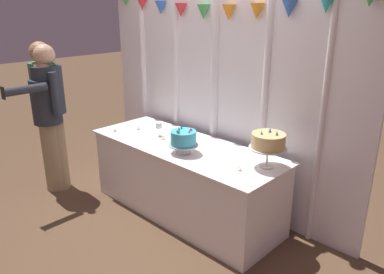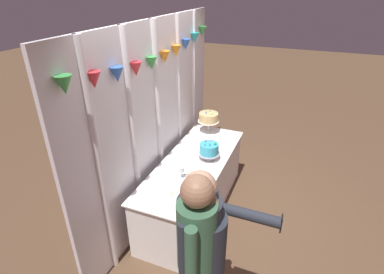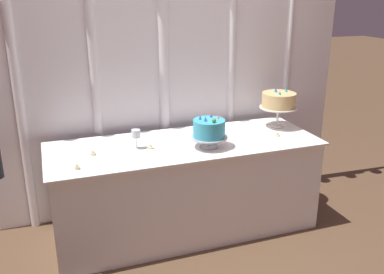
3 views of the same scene
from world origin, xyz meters
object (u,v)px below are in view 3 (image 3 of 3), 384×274
wine_glass (136,135)px  tealight_near_left (93,154)px  tealight_far_right (278,135)px  tealight_far_left (77,167)px  cake_table (185,187)px  cake_display_nearright (279,101)px  cake_display_nearleft (209,130)px  tealight_near_right (151,147)px

wine_glass → tealight_near_left: bearing=-177.0°
wine_glass → tealight_far_right: wine_glass is taller
tealight_near_left → tealight_far_right: bearing=-3.4°
tealight_near_left → tealight_far_left: bearing=-120.5°
cake_table → wine_glass: wine_glass is taller
cake_table → cake_display_nearright: 1.07m
cake_display_nearleft → tealight_near_left: (-0.84, 0.14, -0.13)m
tealight_far_left → tealight_near_right: 0.59m
cake_display_nearright → tealight_near_right: cake_display_nearright is taller
tealight_far_right → tealight_near_right: bearing=176.0°
cake_table → cake_display_nearright: size_ratio=6.19×
cake_table → tealight_far_left: bearing=-164.3°
cake_table → wine_glass: size_ratio=14.17×
cake_display_nearright → tealight_near_left: cake_display_nearright is taller
tealight_near_left → wine_glass: bearing=3.0°
wine_glass → tealight_near_right: (0.10, -0.03, -0.10)m
tealight_far_right → wine_glass: bearing=174.8°
tealight_near_left → tealight_far_right: tealight_near_left is taller
tealight_far_left → cake_display_nearright: bearing=11.6°
cake_display_nearright → tealight_near_left: bearing=-175.3°
cake_table → cake_display_nearright: bearing=7.6°
wine_glass → tealight_far_right: 1.15m
tealight_far_left → tealight_near_left: 0.26m
tealight_near_left → cake_display_nearleft: bearing=-9.2°
cake_display_nearright → tealight_far_left: cake_display_nearright is taller
tealight_near_left → tealight_far_right: (1.46, -0.09, -0.00)m
tealight_far_left → tealight_far_right: (1.59, 0.14, -0.00)m
wine_glass → cake_display_nearleft: bearing=-16.4°
cake_display_nearright → cake_table: bearing=-172.4°
cake_display_nearright → tealight_far_left: 1.76m
tealight_near_right → cake_display_nearleft: bearing=-16.2°
cake_display_nearright → tealight_near_right: size_ratio=7.08×
cake_display_nearleft → tealight_far_right: 0.63m
tealight_near_right → tealight_far_right: 1.04m
cake_display_nearleft → cake_display_nearright: bearing=19.8°
tealight_far_right → tealight_far_left: bearing=-175.1°
tealight_near_right → tealight_near_left: bearing=178.0°
cake_display_nearright → tealight_near_right: 1.19m
tealight_near_right → cake_display_nearright: bearing=7.1°
tealight_near_right → tealight_far_right: same height
cake_display_nearleft → tealight_near_right: bearing=163.8°
cake_display_nearleft → tealight_near_left: 0.86m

